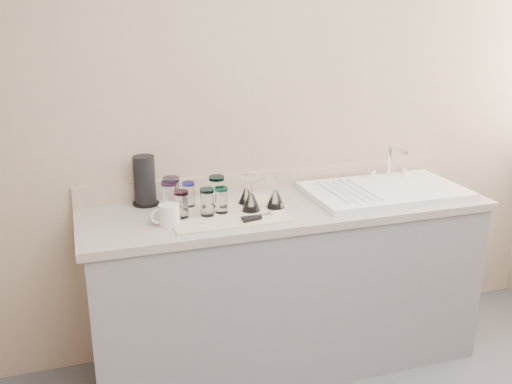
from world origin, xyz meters
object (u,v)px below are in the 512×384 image
object	(u,v)px
tumbler_teal	(172,193)
tumbler_cyan	(189,194)
tumbler_magenta	(182,204)
goblet_back_left	(246,194)
can_opener	(257,217)
goblet_front_right	(275,197)
tumbler_blue	(207,202)
paper_towel_roll	(145,181)
tumbler_extra	(169,196)
tumbler_purple	(217,191)
goblet_front_left	(251,200)
tumbler_lavender	(221,200)
white_mug	(168,215)
sink_unit	(384,190)

from	to	relation	value
tumbler_teal	tumbler_cyan	distance (m)	0.09
tumbler_magenta	goblet_back_left	distance (m)	0.36
tumbler_cyan	can_opener	world-z (taller)	tumbler_cyan
tumbler_cyan	goblet_front_right	world-z (taller)	goblet_front_right
tumbler_blue	paper_towel_roll	size ratio (longest dim) A/B	0.53
tumbler_teal	paper_towel_roll	size ratio (longest dim) A/B	0.63
tumbler_extra	goblet_back_left	xyz separation A→B (m)	(0.38, -0.01, -0.03)
tumbler_purple	goblet_front_left	size ratio (longest dim) A/B	0.93
tumbler_teal	tumbler_purple	xyz separation A→B (m)	(0.22, -0.03, -0.00)
tumbler_purple	tumbler_magenta	world-z (taller)	tumbler_purple
goblet_front_right	paper_towel_roll	distance (m)	0.65
can_opener	paper_towel_roll	bearing A→B (deg)	139.06
goblet_front_left	tumbler_cyan	bearing A→B (deg)	149.33
tumbler_purple	tumbler_blue	xyz separation A→B (m)	(-0.08, -0.12, -0.01)
tumbler_cyan	tumbler_teal	bearing A→B (deg)	-174.15
tumbler_extra	tumbler_purple	bearing A→B (deg)	0.45
tumbler_teal	goblet_front_left	world-z (taller)	goblet_front_left
tumbler_lavender	goblet_front_left	world-z (taller)	goblet_front_left
tumbler_teal	tumbler_extra	xyz separation A→B (m)	(-0.02, -0.03, -0.00)
tumbler_teal	tumbler_lavender	size ratio (longest dim) A/B	1.26
tumbler_extra	tumbler_teal	bearing A→B (deg)	62.60
tumbler_lavender	goblet_back_left	xyz separation A→B (m)	(0.15, 0.09, -0.01)
tumbler_cyan	goblet_front_left	world-z (taller)	goblet_front_left
tumbler_cyan	can_opener	distance (m)	0.39
tumbler_cyan	tumbler_magenta	world-z (taller)	tumbler_magenta
goblet_front_left	tumbler_lavender	bearing A→B (deg)	172.56
tumbler_cyan	goblet_front_right	distance (m)	0.43
tumbler_extra	goblet_back_left	size ratio (longest dim) A/B	1.03
tumbler_teal	white_mug	xyz separation A→B (m)	(-0.05, -0.20, -0.04)
goblet_front_right	goblet_back_left	bearing A→B (deg)	137.82
tumbler_teal	tumbler_extra	bearing A→B (deg)	-117.40
goblet_front_left	goblet_front_right	bearing A→B (deg)	2.68
paper_towel_roll	tumbler_purple	bearing A→B (deg)	-24.71
tumbler_magenta	goblet_front_left	bearing A→B (deg)	-1.82
tumbler_cyan	tumbler_purple	bearing A→B (deg)	-15.83
tumbler_blue	tumbler_lavender	size ratio (longest dim) A/B	1.06
tumbler_cyan	tumbler_lavender	bearing A→B (deg)	-47.82
tumbler_cyan	sink_unit	bearing A→B (deg)	-6.04
tumbler_teal	paper_towel_roll	xyz separation A→B (m)	(-0.11, 0.12, 0.03)
tumbler_teal	tumbler_purple	distance (m)	0.22
tumbler_blue	goblet_front_right	xyz separation A→B (m)	(0.34, 0.01, -0.01)
tumbler_extra	goblet_front_left	xyz separation A→B (m)	(0.37, -0.12, -0.02)
goblet_back_left	white_mug	xyz separation A→B (m)	(-0.42, -0.16, -0.01)
sink_unit	goblet_front_left	world-z (taller)	sink_unit
goblet_back_left	tumbler_lavender	bearing A→B (deg)	-149.05
tumbler_teal	can_opener	distance (m)	0.45
tumbler_lavender	can_opener	world-z (taller)	tumbler_lavender
white_mug	goblet_back_left	bearing A→B (deg)	20.95
tumbler_blue	white_mug	distance (m)	0.20
tumbler_magenta	goblet_back_left	size ratio (longest dim) A/B	0.90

